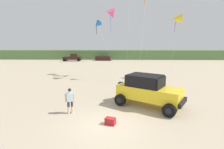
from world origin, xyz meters
TOP-DOWN VIEW (x-y plane):
  - ground_plane at (0.00, 0.00)m, footprint 220.00×220.00m
  - dune_ridge at (-1.45, 44.07)m, footprint 90.00×9.02m
  - jeep at (2.80, 3.03)m, footprint 4.95×4.35m
  - person_watching at (-2.41, 1.58)m, footprint 0.59×0.41m
  - cooler_box at (0.22, 0.13)m, footprint 0.65×0.54m
  - distant_pickup at (-11.07, 35.86)m, footprint 4.66×2.52m
  - distant_sedan at (-3.05, 37.43)m, footprint 4.30×1.95m
  - kite_red_delta at (-0.01, 12.83)m, footprint 1.79×3.34m
  - kite_purple_stunt at (7.93, 13.14)m, footprint 2.40×4.49m
  - kite_yellow_diamond at (-1.99, 14.33)m, footprint 3.71×5.24m

SIDE VIEW (x-z plane):
  - ground_plane at x=0.00m, z-range 0.00..0.00m
  - cooler_box at x=0.22m, z-range 0.00..0.38m
  - distant_sedan at x=-3.05m, z-range 0.00..1.20m
  - person_watching at x=-2.41m, z-range 0.10..1.77m
  - distant_pickup at x=-11.07m, z-range -0.05..1.93m
  - jeep at x=2.80m, z-range 0.07..2.33m
  - dune_ridge at x=-1.45m, z-range 0.00..2.68m
  - kite_yellow_diamond at x=-1.99m, z-range 3.16..10.75m
  - kite_purple_stunt at x=7.93m, z-range 3.36..11.56m
  - kite_red_delta at x=-0.01m, z-range 3.60..12.35m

